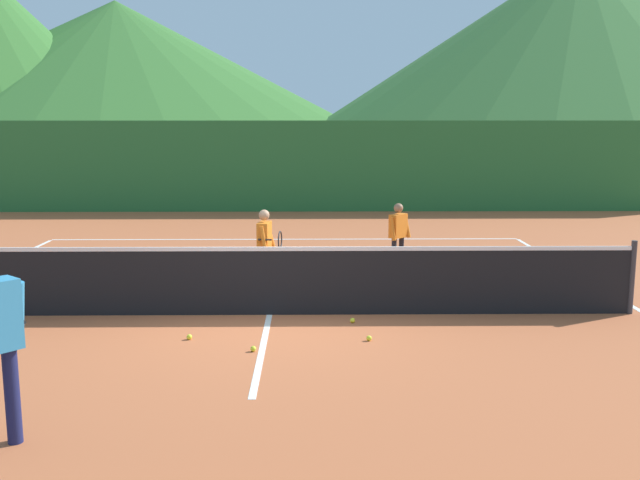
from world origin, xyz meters
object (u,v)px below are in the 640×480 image
object	(u,v)px
student_0	(265,241)
tennis_ball_10	(369,338)
tennis_ball_2	(353,320)
tennis_ball_5	(189,337)
tennis_net	(269,280)
student_1	(398,230)
tennis_ball_6	(253,349)

from	to	relation	value
student_0	tennis_ball_10	world-z (taller)	student_0
tennis_ball_2	tennis_ball_5	world-z (taller)	same
tennis_net	tennis_ball_10	world-z (taller)	tennis_net
student_1	tennis_net	bearing A→B (deg)	-126.30
tennis_ball_5	student_0	bearing A→B (deg)	74.30
tennis_net	student_0	distance (m)	1.68
student_0	tennis_ball_6	bearing A→B (deg)	-89.07
tennis_ball_6	tennis_ball_10	size ratio (longest dim) A/B	1.00
tennis_net	tennis_ball_10	bearing A→B (deg)	-42.95
student_1	tennis_ball_6	bearing A→B (deg)	-116.42
student_1	tennis_ball_10	xyz separation A→B (m)	(-0.85, -4.17, -0.71)
tennis_ball_5	tennis_ball_10	size ratio (longest dim) A/B	1.00
student_1	tennis_ball_6	xyz separation A→B (m)	(-2.27, -4.56, -0.71)
tennis_ball_10	tennis_ball_5	bearing A→B (deg)	177.97
tennis_net	tennis_ball_5	bearing A→B (deg)	-129.52
student_0	tennis_ball_6	size ratio (longest dim) A/B	18.89
tennis_ball_5	tennis_ball_6	xyz separation A→B (m)	(0.84, -0.48, 0.00)
student_0	student_1	bearing A→B (deg)	29.15
tennis_net	tennis_ball_6	bearing A→B (deg)	-93.59
tennis_ball_6	tennis_ball_10	world-z (taller)	same
tennis_ball_2	tennis_ball_10	distance (m)	0.81
student_0	tennis_ball_5	world-z (taller)	student_0
student_1	student_0	bearing A→B (deg)	-150.85
tennis_ball_5	tennis_ball_6	size ratio (longest dim) A/B	1.00
tennis_ball_6	tennis_net	bearing A→B (deg)	86.41
student_1	tennis_ball_2	distance (m)	3.59
student_1	tennis_ball_10	distance (m)	4.31
tennis_ball_2	student_1	bearing A→B (deg)	73.23
tennis_net	tennis_ball_10	distance (m)	1.85
student_0	tennis_ball_2	size ratio (longest dim) A/B	18.89
tennis_net	tennis_ball_2	bearing A→B (deg)	-20.17
student_0	tennis_ball_6	xyz separation A→B (m)	(0.05, -3.27, -0.74)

